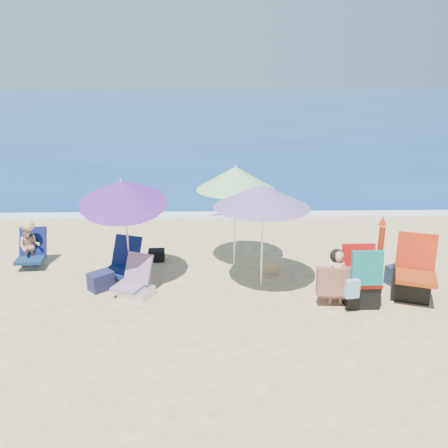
{
  "coord_description": "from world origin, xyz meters",
  "views": [
    {
      "loc": [
        -0.49,
        -7.06,
        3.73
      ],
      "look_at": [
        -0.3,
        1.0,
        1.1
      ],
      "focal_mm": 38.3,
      "sensor_mm": 36.0,
      "label": 1
    }
  ],
  "objects_px": {
    "umbrella_turquoise": "(262,196)",
    "chair_navy": "(123,268)",
    "camp_chair_left": "(412,279)",
    "camp_chair_right": "(361,284)",
    "umbrella_striped": "(235,178)",
    "furled_umbrella": "(380,253)",
    "person_center": "(336,278)",
    "person_left": "(30,246)",
    "chair_rainbow": "(136,285)",
    "umbrella_blue": "(123,192)"
  },
  "relations": [
    {
      "from": "umbrella_turquoise",
      "to": "chair_navy",
      "type": "bearing_deg",
      "value": 170.4
    },
    {
      "from": "camp_chair_left",
      "to": "camp_chair_right",
      "type": "distance_m",
      "value": 0.98
    },
    {
      "from": "umbrella_striped",
      "to": "furled_umbrella",
      "type": "distance_m",
      "value": 2.93
    },
    {
      "from": "umbrella_turquoise",
      "to": "chair_navy",
      "type": "relative_size",
      "value": 2.24
    },
    {
      "from": "camp_chair_right",
      "to": "person_center",
      "type": "height_order",
      "value": "camp_chair_right"
    },
    {
      "from": "umbrella_striped",
      "to": "chair_navy",
      "type": "bearing_deg",
      "value": -163.58
    },
    {
      "from": "chair_navy",
      "to": "person_left",
      "type": "distance_m",
      "value": 2.01
    },
    {
      "from": "person_left",
      "to": "chair_rainbow",
      "type": "bearing_deg",
      "value": -30.43
    },
    {
      "from": "camp_chair_left",
      "to": "person_left",
      "type": "distance_m",
      "value": 7.11
    },
    {
      "from": "umbrella_turquoise",
      "to": "furled_umbrella",
      "type": "bearing_deg",
      "value": -6.65
    },
    {
      "from": "camp_chair_right",
      "to": "person_left",
      "type": "xyz_separation_m",
      "value": [
        -6.0,
        1.75,
        0.06
      ]
    },
    {
      "from": "umbrella_striped",
      "to": "chair_navy",
      "type": "xyz_separation_m",
      "value": [
        -2.11,
        -0.62,
        -1.56
      ]
    },
    {
      "from": "umbrella_turquoise",
      "to": "furled_umbrella",
      "type": "distance_m",
      "value": 2.25
    },
    {
      "from": "umbrella_striped",
      "to": "chair_rainbow",
      "type": "bearing_deg",
      "value": -143.36
    },
    {
      "from": "chair_navy",
      "to": "person_center",
      "type": "bearing_deg",
      "value": -16.58
    },
    {
      "from": "camp_chair_right",
      "to": "camp_chair_left",
      "type": "bearing_deg",
      "value": 14.3
    },
    {
      "from": "umbrella_striped",
      "to": "umbrella_blue",
      "type": "height_order",
      "value": "umbrella_blue"
    },
    {
      "from": "umbrella_blue",
      "to": "umbrella_striped",
      "type": "bearing_deg",
      "value": 23.1
    },
    {
      "from": "umbrella_turquoise",
      "to": "camp_chair_right",
      "type": "xyz_separation_m",
      "value": [
        1.59,
        -0.7,
        -1.32
      ]
    },
    {
      "from": "umbrella_blue",
      "to": "furled_umbrella",
      "type": "bearing_deg",
      "value": -5.75
    },
    {
      "from": "umbrella_blue",
      "to": "chair_navy",
      "type": "bearing_deg",
      "value": 123.02
    },
    {
      "from": "umbrella_striped",
      "to": "camp_chair_right",
      "type": "height_order",
      "value": "umbrella_striped"
    },
    {
      "from": "umbrella_turquoise",
      "to": "chair_navy",
      "type": "distance_m",
      "value": 2.95
    },
    {
      "from": "furled_umbrella",
      "to": "umbrella_turquoise",
      "type": "bearing_deg",
      "value": 173.35
    },
    {
      "from": "umbrella_striped",
      "to": "person_left",
      "type": "bearing_deg",
      "value": 179.98
    },
    {
      "from": "camp_chair_right",
      "to": "person_left",
      "type": "bearing_deg",
      "value": 163.75
    },
    {
      "from": "person_left",
      "to": "furled_umbrella",
      "type": "bearing_deg",
      "value": -11.29
    },
    {
      "from": "chair_rainbow",
      "to": "camp_chair_left",
      "type": "relative_size",
      "value": 0.68
    },
    {
      "from": "chair_navy",
      "to": "camp_chair_left",
      "type": "height_order",
      "value": "camp_chair_left"
    },
    {
      "from": "umbrella_turquoise",
      "to": "furled_umbrella",
      "type": "xyz_separation_m",
      "value": [
        2.02,
        -0.24,
        -0.96
      ]
    },
    {
      "from": "umbrella_blue",
      "to": "chair_rainbow",
      "type": "relative_size",
      "value": 2.78
    },
    {
      "from": "person_center",
      "to": "person_left",
      "type": "relative_size",
      "value": 1.0
    },
    {
      "from": "chair_navy",
      "to": "camp_chair_right",
      "type": "xyz_separation_m",
      "value": [
        4.1,
        -1.13,
        0.16
      ]
    },
    {
      "from": "furled_umbrella",
      "to": "camp_chair_right",
      "type": "height_order",
      "value": "furled_umbrella"
    },
    {
      "from": "chair_navy",
      "to": "camp_chair_left",
      "type": "bearing_deg",
      "value": -9.94
    },
    {
      "from": "furled_umbrella",
      "to": "camp_chair_right",
      "type": "bearing_deg",
      "value": -132.98
    },
    {
      "from": "umbrella_blue",
      "to": "chair_rainbow",
      "type": "bearing_deg",
      "value": -66.98
    },
    {
      "from": "camp_chair_left",
      "to": "furled_umbrella",
      "type": "bearing_deg",
      "value": 156.42
    },
    {
      "from": "camp_chair_right",
      "to": "person_left",
      "type": "distance_m",
      "value": 6.25
    },
    {
      "from": "person_center",
      "to": "umbrella_turquoise",
      "type": "bearing_deg",
      "value": 150.33
    },
    {
      "from": "furled_umbrella",
      "to": "umbrella_striped",
      "type": "bearing_deg",
      "value": 152.09
    },
    {
      "from": "umbrella_turquoise",
      "to": "umbrella_blue",
      "type": "xyz_separation_m",
      "value": [
        -2.37,
        0.21,
        0.02
      ]
    },
    {
      "from": "umbrella_blue",
      "to": "chair_navy",
      "type": "distance_m",
      "value": 1.53
    },
    {
      "from": "camp_chair_right",
      "to": "furled_umbrella",
      "type": "bearing_deg",
      "value": 47.02
    },
    {
      "from": "chair_navy",
      "to": "chair_rainbow",
      "type": "height_order",
      "value": "chair_navy"
    },
    {
      "from": "umbrella_blue",
      "to": "camp_chair_left",
      "type": "height_order",
      "value": "umbrella_blue"
    },
    {
      "from": "chair_rainbow",
      "to": "person_left",
      "type": "relative_size",
      "value": 0.79
    },
    {
      "from": "umbrella_turquoise",
      "to": "umbrella_blue",
      "type": "height_order",
      "value": "umbrella_blue"
    },
    {
      "from": "person_center",
      "to": "umbrella_blue",
      "type": "bearing_deg",
      "value": 166.05
    },
    {
      "from": "umbrella_blue",
      "to": "person_left",
      "type": "xyz_separation_m",
      "value": [
        -2.04,
        0.84,
        -1.28
      ]
    }
  ]
}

